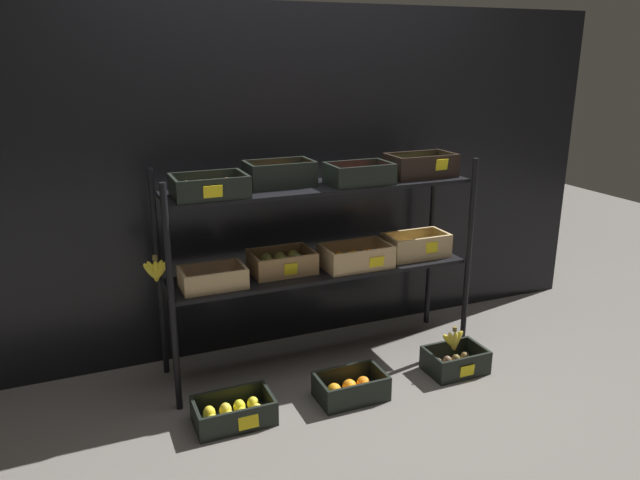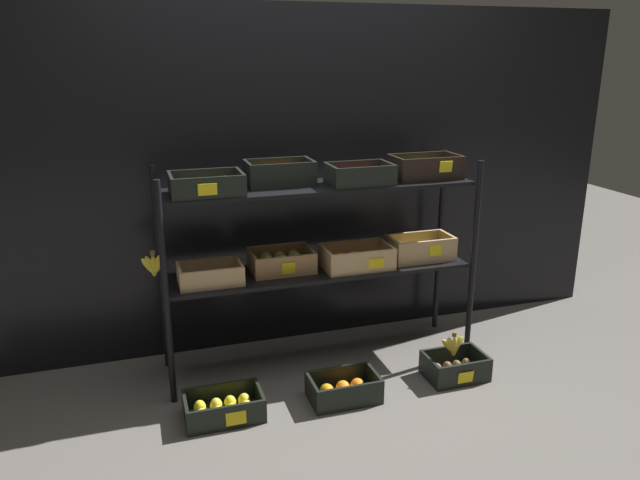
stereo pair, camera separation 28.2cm
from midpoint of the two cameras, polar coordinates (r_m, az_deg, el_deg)
name	(u,v)px [view 1 (the left image)]	position (r m, az deg, el deg)	size (l,w,h in m)	color
ground_plane	(320,359)	(3.60, -2.29, -11.15)	(10.00, 10.00, 0.00)	#605B56
storefront_wall	(294,180)	(3.62, -4.70, 5.62)	(4.09, 0.12, 1.97)	black
display_rack	(324,226)	(3.29, -2.05, 1.26)	(1.82, 0.43, 1.17)	black
crate_ground_lemon	(234,413)	(3.08, -10.79, -15.71)	(0.38, 0.24, 0.12)	black
crate_ground_orange	(351,389)	(3.21, 0.34, -13.86)	(0.35, 0.22, 0.13)	black
crate_ground_kiwi	(455,363)	(3.51, 10.28, -11.31)	(0.33, 0.23, 0.13)	black
banana_bunch_loose	(454,340)	(3.43, 10.14, -9.28)	(0.15, 0.05, 0.14)	brown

